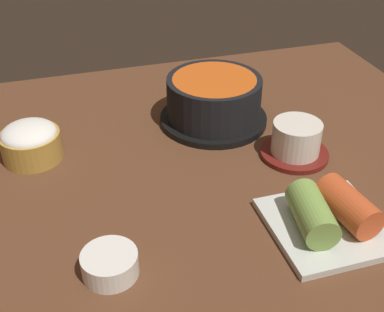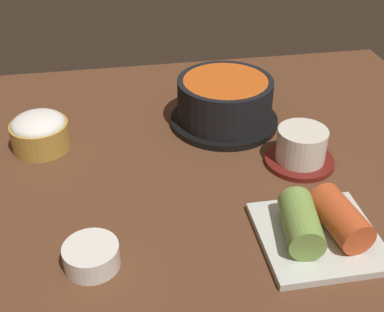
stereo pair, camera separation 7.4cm
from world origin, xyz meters
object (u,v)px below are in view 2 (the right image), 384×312
at_px(tea_cup_with_saucer, 301,148).
at_px(side_bowl_near, 91,255).
at_px(stone_pot, 225,102).
at_px(kimchi_plate, 320,227).
at_px(rice_bowl, 40,131).

distance_m(tea_cup_with_saucer, side_bowl_near, 0.35).
height_order(stone_pot, kimchi_plate, stone_pot).
relative_size(rice_bowl, tea_cup_with_saucer, 0.86).
bearing_deg(rice_bowl, kimchi_plate, -38.13).
bearing_deg(side_bowl_near, kimchi_plate, -1.04).
bearing_deg(stone_pot, kimchi_plate, -80.49).
xyz_separation_m(tea_cup_with_saucer, kimchi_plate, (-0.04, -0.17, -0.01)).
distance_m(stone_pot, side_bowl_near, 0.38).
height_order(tea_cup_with_saucer, side_bowl_near, tea_cup_with_saucer).
height_order(rice_bowl, side_bowl_near, rice_bowl).
bearing_deg(rice_bowl, side_bowl_near, -74.50).
distance_m(rice_bowl, side_bowl_near, 0.28).
bearing_deg(side_bowl_near, stone_pot, 52.62).
relative_size(tea_cup_with_saucer, kimchi_plate, 0.72).
bearing_deg(kimchi_plate, side_bowl_near, 178.96).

